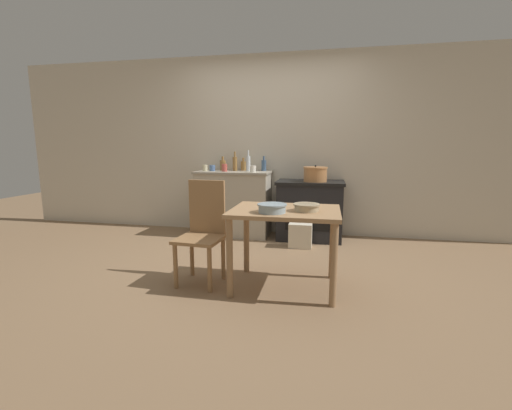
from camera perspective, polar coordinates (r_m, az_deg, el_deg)
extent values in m
plane|color=#896B4C|center=(3.71, -1.32, -10.22)|extent=(14.00, 14.00, 0.00)
cube|color=beige|center=(5.04, 2.71, 9.84)|extent=(8.00, 0.07, 2.55)
cube|color=#B2A893|center=(4.92, -3.69, 0.12)|extent=(1.02, 0.53, 0.89)
cube|color=gray|center=(4.87, -3.75, 5.47)|extent=(1.05, 0.56, 0.03)
cube|color=black|center=(4.76, 8.94, -1.07)|extent=(0.86, 0.54, 0.76)
cube|color=black|center=(4.71, 9.07, 3.73)|extent=(0.90, 0.58, 0.04)
cube|color=black|center=(4.50, 8.75, -2.28)|extent=(0.60, 0.01, 0.32)
cube|color=#A87F56|center=(3.02, 4.90, -1.04)|extent=(0.95, 0.71, 0.03)
cylinder|color=#97724E|center=(2.90, -4.43, -8.87)|extent=(0.06, 0.06, 0.69)
cylinder|color=#97724E|center=(2.80, 12.83, -9.80)|extent=(0.06, 0.06, 0.69)
cylinder|color=#97724E|center=(3.47, -1.60, -5.69)|extent=(0.06, 0.06, 0.69)
cylinder|color=#97724E|center=(3.39, 12.64, -6.33)|extent=(0.06, 0.06, 0.69)
cube|color=#997047|center=(3.20, -9.39, -5.62)|extent=(0.43, 0.43, 0.03)
cube|color=#997047|center=(3.30, -8.17, -0.28)|extent=(0.36, 0.05, 0.51)
cylinder|color=#997047|center=(3.19, -13.26, -9.92)|extent=(0.04, 0.04, 0.41)
cylinder|color=#997047|center=(3.06, -7.73, -10.66)|extent=(0.04, 0.04, 0.41)
cylinder|color=#997047|center=(3.47, -10.63, -8.22)|extent=(0.04, 0.04, 0.41)
cylinder|color=#997047|center=(3.34, -5.48, -8.80)|extent=(0.04, 0.04, 0.41)
cube|color=beige|center=(4.39, 7.40, -5.03)|extent=(0.29, 0.20, 0.31)
cylinder|color=#B77A47|center=(4.62, 9.85, 4.94)|extent=(0.31, 0.31, 0.17)
cylinder|color=#B77A47|center=(4.62, 9.88, 6.15)|extent=(0.32, 0.32, 0.02)
sphere|color=black|center=(4.61, 9.89, 6.42)|extent=(0.02, 0.02, 0.02)
cylinder|color=tan|center=(2.95, 8.40, -0.41)|extent=(0.21, 0.21, 0.06)
cylinder|color=tan|center=(2.94, 8.42, 0.09)|extent=(0.23, 0.23, 0.01)
cylinder|color=#93A8B2|center=(2.85, 2.70, -0.54)|extent=(0.23, 0.23, 0.07)
cylinder|color=#8597A0|center=(2.85, 2.70, 0.07)|extent=(0.25, 0.25, 0.01)
cylinder|color=olive|center=(5.00, -2.11, 6.53)|extent=(0.07, 0.07, 0.13)
cylinder|color=olive|center=(4.99, -2.11, 7.59)|extent=(0.03, 0.03, 0.05)
cylinder|color=olive|center=(5.05, -5.55, 6.60)|extent=(0.08, 0.08, 0.15)
cylinder|color=olive|center=(5.04, -5.57, 7.75)|extent=(0.03, 0.03, 0.06)
cylinder|color=#3D5675|center=(4.93, 1.31, 6.59)|extent=(0.07, 0.07, 0.15)
cylinder|color=#3D5675|center=(4.92, 1.32, 7.81)|extent=(0.03, 0.03, 0.06)
cylinder|color=silver|center=(4.86, -1.29, 6.92)|extent=(0.06, 0.06, 0.21)
cylinder|color=silver|center=(4.86, -1.30, 8.66)|extent=(0.02, 0.02, 0.08)
cylinder|color=olive|center=(4.97, -3.54, 6.86)|extent=(0.06, 0.06, 0.20)
cylinder|color=olive|center=(4.96, -3.55, 8.44)|extent=(0.02, 0.02, 0.08)
cylinder|color=#4C6B99|center=(4.93, -7.29, 6.12)|extent=(0.08, 0.08, 0.08)
cylinder|color=beige|center=(4.92, -8.50, 6.11)|extent=(0.07, 0.07, 0.09)
cylinder|color=silver|center=(4.64, -0.52, 6.02)|extent=(0.08, 0.08, 0.09)
cylinder|color=#B74C42|center=(4.83, -5.28, 6.20)|extent=(0.08, 0.08, 0.10)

